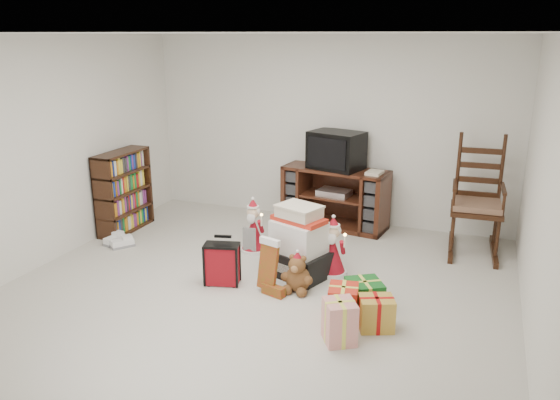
# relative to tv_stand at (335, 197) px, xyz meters

# --- Properties ---
(room) EXTENTS (5.01, 5.01, 2.51)m
(room) POSITION_rel_tv_stand_xyz_m (-0.21, -2.22, 0.85)
(room) COLOR beige
(room) RESTS_ON ground
(tv_stand) EXTENTS (1.45, 0.68, 0.80)m
(tv_stand) POSITION_rel_tv_stand_xyz_m (0.00, 0.00, 0.00)
(tv_stand) COLOR #4A2015
(tv_stand) RESTS_ON floor
(bookshelf) EXTENTS (0.29, 0.87, 1.06)m
(bookshelf) POSITION_rel_tv_stand_xyz_m (-2.54, -1.14, 0.11)
(bookshelf) COLOR #341C0E
(bookshelf) RESTS_ON floor
(rocking_chair) EXTENTS (0.63, 0.98, 1.44)m
(rocking_chair) POSITION_rel_tv_stand_xyz_m (1.79, -0.23, 0.09)
(rocking_chair) COLOR #341C0E
(rocking_chair) RESTS_ON floor
(gift_pile) EXTENTS (0.73, 0.63, 0.77)m
(gift_pile) POSITION_rel_tv_stand_xyz_m (0.07, -1.67, -0.06)
(gift_pile) COLOR black
(gift_pile) RESTS_ON floor
(red_suitcase) EXTENTS (0.37, 0.26, 0.52)m
(red_suitcase) POSITION_rel_tv_stand_xyz_m (-0.60, -2.16, -0.18)
(red_suitcase) COLOR maroon
(red_suitcase) RESTS_ON floor
(stocking) EXTENTS (0.29, 0.19, 0.57)m
(stocking) POSITION_rel_tv_stand_xyz_m (-0.09, -2.15, -0.11)
(stocking) COLOR #0D6A0B
(stocking) RESTS_ON floor
(teddy_bear) EXTENTS (0.26, 0.23, 0.39)m
(teddy_bear) POSITION_rel_tv_stand_xyz_m (0.18, -2.04, -0.23)
(teddy_bear) COLOR brown
(teddy_bear) RESTS_ON floor
(santa_figurine) EXTENTS (0.32, 0.30, 0.66)m
(santa_figurine) POSITION_rel_tv_stand_xyz_m (0.40, -1.52, -0.15)
(santa_figurine) COLOR maroon
(santa_figurine) RESTS_ON floor
(mrs_claus_figurine) EXTENTS (0.32, 0.30, 0.66)m
(mrs_claus_figurine) POSITION_rel_tv_stand_xyz_m (-0.66, -1.23, -0.15)
(mrs_claus_figurine) COLOR maroon
(mrs_claus_figurine) RESTS_ON floor
(sneaker_pair) EXTENTS (0.39, 0.29, 0.10)m
(sneaker_pair) POSITION_rel_tv_stand_xyz_m (-2.28, -1.65, -0.35)
(sneaker_pair) COLOR white
(sneaker_pair) RESTS_ON floor
(gift_cluster) EXTENTS (0.62, 0.96, 0.29)m
(gift_cluster) POSITION_rel_tv_stand_xyz_m (0.83, -2.42, -0.25)
(gift_cluster) COLOR red
(gift_cluster) RESTS_ON floor
(crt_television) EXTENTS (0.77, 0.64, 0.49)m
(crt_television) POSITION_rel_tv_stand_xyz_m (-0.00, 0.00, 0.64)
(crt_television) COLOR black
(crt_television) RESTS_ON tv_stand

